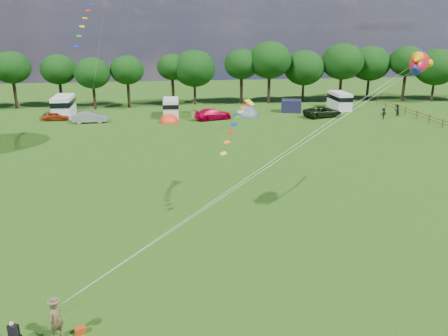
{
  "coord_description": "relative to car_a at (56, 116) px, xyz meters",
  "views": [
    {
      "loc": [
        -3.61,
        -17.84,
        12.44
      ],
      "look_at": [
        0.0,
        8.0,
        4.0
      ],
      "focal_mm": 35.0,
      "sensor_mm": 36.0,
      "label": 1
    }
  ],
  "objects": [
    {
      "name": "ground_plane",
      "position": [
        18.49,
        -44.88,
        -0.62
      ],
      "size": [
        180.0,
        180.0,
        0.0
      ],
      "primitive_type": "plane",
      "color": "black",
      "rests_on": "ground"
    },
    {
      "name": "tree_line",
      "position": [
        23.79,
        10.11,
        5.73
      ],
      "size": [
        102.98,
        10.98,
        10.27
      ],
      "color": "black",
      "rests_on": "ground"
    },
    {
      "name": "fence",
      "position": [
        50.49,
        -10.38,
        0.08
      ],
      "size": [
        0.12,
        33.12,
        1.2
      ],
      "color": "#472D19",
      "rests_on": "ground"
    },
    {
      "name": "car_a",
      "position": [
        0.0,
        0.0,
        0.0
      ],
      "size": [
        3.76,
        1.59,
        1.24
      ],
      "primitive_type": "imported",
      "rotation": [
        0.0,
        0.0,
        1.54
      ],
      "color": "maroon",
      "rests_on": "ground"
    },
    {
      "name": "car_b",
      "position": [
        4.88,
        -2.21,
        0.14
      ],
      "size": [
        4.4,
        1.88,
        1.52
      ],
      "primitive_type": "imported",
      "rotation": [
        0.0,
        0.0,
        1.63
      ],
      "color": "gray",
      "rests_on": "ground"
    },
    {
      "name": "car_c",
      "position": [
        21.77,
        -2.37,
        0.15
      ],
      "size": [
        5.56,
        3.62,
        1.54
      ],
      "primitive_type": "imported",
      "rotation": [
        0.0,
        0.0,
        1.88
      ],
      "color": "#B80028",
      "rests_on": "ground"
    },
    {
      "name": "car_d",
      "position": [
        37.71,
        -2.8,
        0.16
      ],
      "size": [
        6.15,
        3.86,
        1.56
      ],
      "primitive_type": "imported",
      "rotation": [
        0.0,
        0.0,
        1.81
      ],
      "color": "black",
      "rests_on": "ground"
    },
    {
      "name": "campervan_b",
      "position": [
        0.55,
        2.74,
        0.99
      ],
      "size": [
        2.79,
        6.19,
        2.99
      ],
      "rotation": [
        0.0,
        0.0,
        1.6
      ],
      "color": "silver",
      "rests_on": "ground"
    },
    {
      "name": "campervan_c",
      "position": [
        15.97,
        0.86,
        0.74
      ],
      "size": [
        2.37,
        5.23,
        2.53
      ],
      "rotation": [
        0.0,
        0.0,
        1.54
      ],
      "color": "silver",
      "rests_on": "ground"
    },
    {
      "name": "campervan_d",
      "position": [
        42.61,
        3.22,
        0.79
      ],
      "size": [
        2.38,
        5.4,
        2.63
      ],
      "rotation": [
        0.0,
        0.0,
        1.55
      ],
      "color": "silver",
      "rests_on": "ground"
    },
    {
      "name": "tent_orange",
      "position": [
        15.56,
        -3.34,
        -0.6
      ],
      "size": [
        2.8,
        3.06,
        2.19
      ],
      "color": "red",
      "rests_on": "ground"
    },
    {
      "name": "tent_greyblue",
      "position": [
        26.94,
        -0.39,
        -0.6
      ],
      "size": [
        3.73,
        4.08,
        2.77
      ],
      "color": "#455664",
      "rests_on": "ground"
    },
    {
      "name": "awning_navy",
      "position": [
        34.3,
        1.75,
        0.31
      ],
      "size": [
        3.54,
        3.17,
        1.86
      ],
      "primitive_type": "cube",
      "rotation": [
        0.0,
        0.0,
        -0.29
      ],
      "color": "#1B1936",
      "rests_on": "ground"
    },
    {
      "name": "kite_flyer",
      "position": [
        10.09,
        -46.65,
        0.26
      ],
      "size": [
        0.75,
        0.75,
        1.76
      ],
      "primitive_type": "imported",
      "rotation": [
        0.0,
        0.0,
        0.79
      ],
      "color": "brown",
      "rests_on": "ground"
    },
    {
      "name": "camp_chair",
      "position": [
        8.44,
        -46.9,
        0.09
      ],
      "size": [
        0.63,
        0.65,
        1.19
      ],
      "rotation": [
        0.0,
        0.0,
        -0.42
      ],
      "color": "#99999E",
      "rests_on": "ground"
    },
    {
      "name": "kite_bag",
      "position": [
        10.96,
        -46.51,
        -0.46
      ],
      "size": [
        0.52,
        0.44,
        0.31
      ],
      "primitive_type": "cube",
      "rotation": [
        0.0,
        0.0,
        0.41
      ],
      "color": "#A3320E",
      "rests_on": "ground"
    },
    {
      "name": "fish_kite",
      "position": [
        30.14,
        -37.81,
        9.79
      ],
      "size": [
        2.72,
        3.0,
        1.72
      ],
      "rotation": [
        0.0,
        -0.21,
        0.87
      ],
      "color": "red",
      "rests_on": "ground"
    },
    {
      "name": "streamer_kite_a",
      "position": [
        8.76,
        -17.22,
        13.8
      ],
      "size": [
        3.36,
        5.67,
        5.79
      ],
      "rotation": [
        0.0,
        0.0,
        0.96
      ],
      "color": "#FFA800",
      "rests_on": "ground"
    },
    {
      "name": "streamer_kite_c",
      "position": [
        20.06,
        -33.42,
        5.86
      ],
      "size": [
        3.21,
        5.02,
        2.82
      ],
      "rotation": [
        0.0,
        0.0,
        0.81
      ],
      "color": "yellow",
      "rests_on": "ground"
    },
    {
      "name": "walker_a",
      "position": [
        48.66,
        -3.61,
        0.24
      ],
      "size": [
        0.98,
        0.81,
        1.73
      ],
      "primitive_type": "imported",
      "rotation": [
        0.0,
        0.0,
        3.55
      ],
      "color": "black",
      "rests_on": "ground"
    },
    {
      "name": "walker_b",
      "position": [
        45.69,
        -5.35,
        0.17
      ],
      "size": [
        1.12,
        0.8,
        1.57
      ],
      "primitive_type": "imported",
      "rotation": [
        0.0,
        0.0,
        3.51
      ],
      "color": "black",
      "rests_on": "ground"
    }
  ]
}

